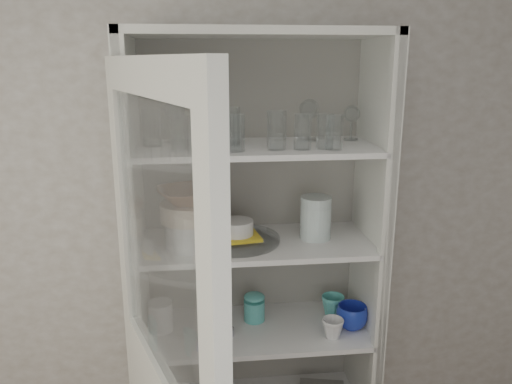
% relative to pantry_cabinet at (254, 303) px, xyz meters
% --- Properties ---
extents(wall_back, '(3.60, 0.02, 2.60)m').
position_rel_pantry_cabinet_xyz_m(wall_back, '(-0.20, 0.16, 0.36)').
color(wall_back, '#A0978C').
rests_on(wall_back, ground).
extents(pantry_cabinet, '(1.00, 0.45, 2.10)m').
position_rel_pantry_cabinet_xyz_m(pantry_cabinet, '(0.00, 0.00, 0.00)').
color(pantry_cabinet, silver).
rests_on(pantry_cabinet, floor).
extents(tumbler_0, '(0.09, 0.09, 0.13)m').
position_rel_pantry_cabinet_xyz_m(tumbler_0, '(-0.29, -0.17, 0.79)').
color(tumbler_0, silver).
rests_on(tumbler_0, shelf_glass).
extents(tumbler_1, '(0.07, 0.07, 0.13)m').
position_rel_pantry_cabinet_xyz_m(tumbler_1, '(-0.23, -0.21, 0.79)').
color(tumbler_1, silver).
rests_on(tumbler_1, shelf_glass).
extents(tumbler_2, '(0.08, 0.08, 0.14)m').
position_rel_pantry_cabinet_xyz_m(tumbler_2, '(-0.09, -0.19, 0.79)').
color(tumbler_2, silver).
rests_on(tumbler_2, shelf_glass).
extents(tumbler_3, '(0.08, 0.08, 0.15)m').
position_rel_pantry_cabinet_xyz_m(tumbler_3, '(0.06, -0.17, 0.79)').
color(tumbler_3, silver).
rests_on(tumbler_3, shelf_glass).
extents(tumbler_4, '(0.07, 0.07, 0.13)m').
position_rel_pantry_cabinet_xyz_m(tumbler_4, '(0.16, -0.18, 0.79)').
color(tumbler_4, silver).
rests_on(tumbler_4, shelf_glass).
extents(tumbler_5, '(0.08, 0.08, 0.13)m').
position_rel_pantry_cabinet_xyz_m(tumbler_5, '(0.28, -0.20, 0.79)').
color(tumbler_5, silver).
rests_on(tumbler_5, shelf_glass).
extents(tumbler_6, '(0.08, 0.08, 0.13)m').
position_rel_pantry_cabinet_xyz_m(tumbler_6, '(0.25, -0.17, 0.79)').
color(tumbler_6, silver).
rests_on(tumbler_6, shelf_glass).
extents(tumbler_7, '(0.08, 0.08, 0.14)m').
position_rel_pantry_cabinet_xyz_m(tumbler_7, '(-0.41, -0.04, 0.79)').
color(tumbler_7, silver).
rests_on(tumbler_7, shelf_glass).
extents(tumbler_8, '(0.08, 0.08, 0.15)m').
position_rel_pantry_cabinet_xyz_m(tumbler_8, '(-0.10, -0.05, 0.80)').
color(tumbler_8, silver).
rests_on(tumbler_8, shelf_glass).
extents(tumbler_9, '(0.07, 0.07, 0.14)m').
position_rel_pantry_cabinet_xyz_m(tumbler_9, '(-0.22, -0.07, 0.79)').
color(tumbler_9, silver).
rests_on(tumbler_9, shelf_glass).
extents(goblet_0, '(0.08, 0.08, 0.19)m').
position_rel_pantry_cabinet_xyz_m(goblet_0, '(-0.32, 0.03, 0.82)').
color(goblet_0, silver).
rests_on(goblet_0, shelf_glass).
extents(goblet_1, '(0.07, 0.07, 0.16)m').
position_rel_pantry_cabinet_xyz_m(goblet_1, '(-0.14, 0.03, 0.80)').
color(goblet_1, silver).
rests_on(goblet_1, shelf_glass).
extents(goblet_2, '(0.08, 0.08, 0.19)m').
position_rel_pantry_cabinet_xyz_m(goblet_2, '(0.23, 0.03, 0.81)').
color(goblet_2, silver).
rests_on(goblet_2, shelf_glass).
extents(goblet_3, '(0.07, 0.07, 0.16)m').
position_rel_pantry_cabinet_xyz_m(goblet_3, '(0.41, 0.02, 0.80)').
color(goblet_3, silver).
rests_on(goblet_3, shelf_glass).
extents(plate_stack_front, '(0.20, 0.20, 0.11)m').
position_rel_pantry_cabinet_xyz_m(plate_stack_front, '(-0.27, -0.11, 0.38)').
color(plate_stack_front, silver).
rests_on(plate_stack_front, shelf_plates).
extents(plate_stack_back, '(0.23, 0.23, 0.07)m').
position_rel_pantry_cabinet_xyz_m(plate_stack_back, '(-0.26, 0.07, 0.36)').
color(plate_stack_back, silver).
rests_on(plate_stack_back, shelf_plates).
extents(cream_bowl, '(0.25, 0.25, 0.07)m').
position_rel_pantry_cabinet_xyz_m(cream_bowl, '(-0.27, -0.11, 0.47)').
color(cream_bowl, beige).
rests_on(cream_bowl, plate_stack_front).
extents(terracotta_bowl, '(0.30, 0.30, 0.06)m').
position_rel_pantry_cabinet_xyz_m(terracotta_bowl, '(-0.27, -0.11, 0.54)').
color(terracotta_bowl, brown).
rests_on(terracotta_bowl, cream_bowl).
extents(glass_platter, '(0.41, 0.41, 0.02)m').
position_rel_pantry_cabinet_xyz_m(glass_platter, '(-0.08, -0.07, 0.33)').
color(glass_platter, silver).
rests_on(glass_platter, shelf_plates).
extents(yellow_trivet, '(0.20, 0.20, 0.01)m').
position_rel_pantry_cabinet_xyz_m(yellow_trivet, '(-0.08, -0.07, 0.35)').
color(yellow_trivet, gold).
rests_on(yellow_trivet, glass_platter).
extents(white_ramekin, '(0.16, 0.16, 0.06)m').
position_rel_pantry_cabinet_xyz_m(white_ramekin, '(-0.08, -0.07, 0.38)').
color(white_ramekin, silver).
rests_on(white_ramekin, yellow_trivet).
extents(grey_bowl_stack, '(0.13, 0.13, 0.18)m').
position_rel_pantry_cabinet_xyz_m(grey_bowl_stack, '(0.25, -0.07, 0.41)').
color(grey_bowl_stack, silver).
rests_on(grey_bowl_stack, shelf_plates).
extents(mug_blue, '(0.16, 0.16, 0.11)m').
position_rel_pantry_cabinet_xyz_m(mug_blue, '(0.41, -0.12, -0.03)').
color(mug_blue, '#14319D').
rests_on(mug_blue, shelf_mugs).
extents(mug_teal, '(0.11, 0.11, 0.10)m').
position_rel_pantry_cabinet_xyz_m(mug_teal, '(0.36, -0.01, -0.03)').
color(mug_teal, teal).
rests_on(mug_teal, shelf_mugs).
extents(mug_white, '(0.11, 0.11, 0.08)m').
position_rel_pantry_cabinet_xyz_m(mug_white, '(0.31, -0.19, -0.04)').
color(mug_white, silver).
rests_on(mug_white, shelf_mugs).
extents(teal_jar, '(0.09, 0.09, 0.11)m').
position_rel_pantry_cabinet_xyz_m(teal_jar, '(-0.00, -0.01, -0.02)').
color(teal_jar, teal).
rests_on(teal_jar, shelf_mugs).
extents(measuring_cups, '(0.10, 0.10, 0.04)m').
position_rel_pantry_cabinet_xyz_m(measuring_cups, '(-0.17, -0.12, -0.06)').
color(measuring_cups, '#B8B8C7').
rests_on(measuring_cups, shelf_mugs).
extents(white_canister, '(0.12, 0.12, 0.13)m').
position_rel_pantry_cabinet_xyz_m(white_canister, '(-0.41, -0.04, -0.02)').
color(white_canister, silver).
rests_on(white_canister, shelf_mugs).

